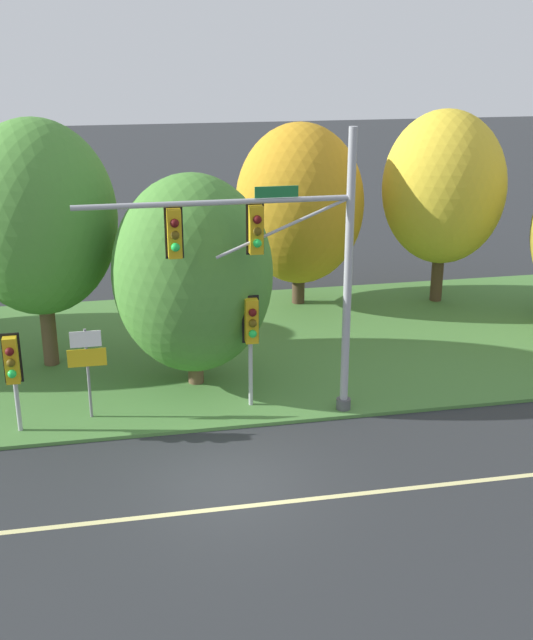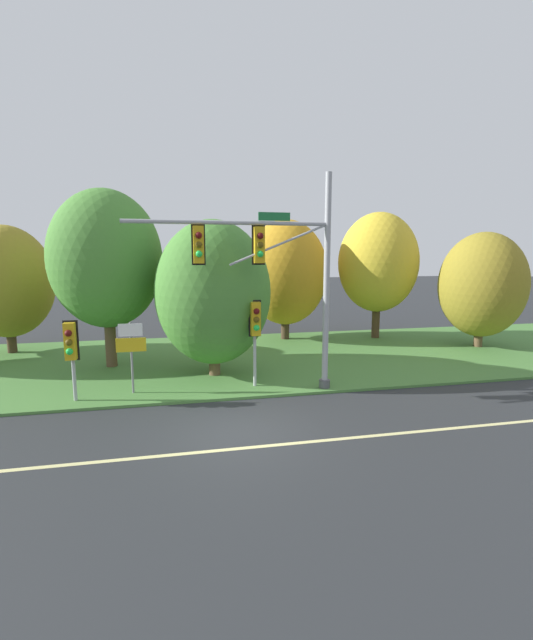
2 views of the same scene
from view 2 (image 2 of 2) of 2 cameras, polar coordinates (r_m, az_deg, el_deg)
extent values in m
plane|color=#282B2D|center=(12.63, -3.87, -14.40)|extent=(160.00, 160.00, 0.00)
cube|color=beige|center=(11.55, -2.97, -16.68)|extent=(36.00, 0.16, 0.01)
cube|color=#477A38|center=(20.42, -7.22, -5.28)|extent=(48.00, 11.50, 0.10)
cylinder|color=#9EA0A5|center=(15.43, 8.01, 4.82)|extent=(0.22, 0.22, 7.67)
cylinder|color=#4C4C51|center=(16.09, 7.73, -8.38)|extent=(0.40, 0.40, 0.30)
cylinder|color=#9EA0A5|center=(14.61, -5.01, 12.81)|extent=(6.93, 0.14, 0.14)
cylinder|color=#9EA0A5|center=(14.89, 1.75, 10.06)|extent=(3.49, 0.08, 1.47)
cube|color=gold|center=(14.74, -0.97, 9.96)|extent=(0.34, 0.28, 1.22)
cube|color=black|center=(14.89, -1.09, 9.95)|extent=(0.46, 0.04, 1.34)
sphere|color=#4C0C0C|center=(14.57, -0.84, 11.16)|extent=(0.22, 0.22, 0.22)
sphere|color=#51420C|center=(14.56, -0.83, 9.98)|extent=(0.22, 0.22, 0.22)
sphere|color=green|center=(14.56, -0.83, 8.80)|extent=(0.22, 0.22, 0.22)
cube|color=gold|center=(14.48, -9.04, 9.88)|extent=(0.34, 0.28, 1.22)
cube|color=black|center=(14.64, -9.08, 9.87)|extent=(0.46, 0.04, 1.34)
sphere|color=#4C0C0C|center=(14.31, -9.03, 11.10)|extent=(0.22, 0.22, 0.22)
sphere|color=#51420C|center=(14.30, -9.00, 9.90)|extent=(0.22, 0.22, 0.22)
sphere|color=green|center=(14.30, -8.97, 8.70)|extent=(0.22, 0.22, 0.22)
cube|color=#196B33|center=(14.85, 1.05, 13.63)|extent=(1.10, 0.04, 0.28)
cylinder|color=#9EA0A5|center=(15.81, -1.59, -3.33)|extent=(0.12, 0.12, 3.12)
cube|color=gold|center=(15.44, -1.47, 0.15)|extent=(0.34, 0.28, 1.22)
cube|color=black|center=(15.60, -1.57, 0.23)|extent=(0.46, 0.04, 1.34)
sphere|color=#4C0C0C|center=(15.23, -1.35, 1.17)|extent=(0.22, 0.22, 0.22)
sphere|color=#51420C|center=(15.27, -1.34, 0.05)|extent=(0.22, 0.22, 0.22)
sphere|color=green|center=(15.32, -1.34, -1.06)|extent=(0.22, 0.22, 0.22)
cylinder|color=#9EA0A5|center=(15.65, -24.38, -5.17)|extent=(0.12, 0.12, 2.63)
cube|color=gold|center=(15.30, -24.71, -2.60)|extent=(0.34, 0.28, 1.22)
cube|color=black|center=(15.46, -24.58, -2.49)|extent=(0.46, 0.04, 1.34)
sphere|color=#4C0C0C|center=(15.08, -24.93, -1.61)|extent=(0.22, 0.22, 0.22)
sphere|color=#51420C|center=(15.13, -24.86, -2.73)|extent=(0.22, 0.22, 0.22)
sphere|color=green|center=(15.19, -24.78, -3.84)|extent=(0.22, 0.22, 0.22)
cylinder|color=slate|center=(15.80, -17.52, -4.83)|extent=(0.08, 0.08, 2.54)
cube|color=white|center=(15.57, -17.70, -1.28)|extent=(0.81, 0.03, 0.44)
cube|color=gold|center=(15.67, -17.61, -3.18)|extent=(1.02, 0.03, 0.49)
cylinder|color=#423021|center=(24.85, -30.94, -1.09)|extent=(0.44, 0.44, 2.34)
ellipsoid|color=olive|center=(24.61, -31.37, 4.39)|extent=(4.40, 4.40, 5.50)
cylinder|color=brown|center=(19.80, -20.15, -1.04)|extent=(0.47, 0.47, 3.38)
ellipsoid|color=#478433|center=(19.55, -20.60, 7.60)|extent=(4.68, 4.68, 5.85)
cylinder|color=brown|center=(17.53, -6.98, -3.90)|extent=(0.46, 0.46, 2.10)
ellipsoid|color=#478433|center=(17.18, -7.12, 3.66)|extent=(4.59, 4.59, 5.74)
cylinder|color=#423021|center=(24.83, 2.51, 0.38)|extent=(0.48, 0.48, 2.54)
ellipsoid|color=#C68C1E|center=(24.60, 2.55, 6.34)|extent=(4.78, 4.78, 5.97)
cylinder|color=#4C3823|center=(25.97, 14.41, 1.17)|extent=(0.46, 0.46, 3.16)
ellipsoid|color=gold|center=(25.77, 14.64, 7.43)|extent=(4.57, 4.57, 5.72)
cylinder|color=brown|center=(25.39, 26.48, -0.85)|extent=(0.44, 0.44, 2.10)
ellipsoid|color=olive|center=(25.15, 26.82, 4.21)|extent=(4.37, 4.37, 5.47)
camera|label=1|loc=(6.99, 176.64, 36.63)|focal=45.00mm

